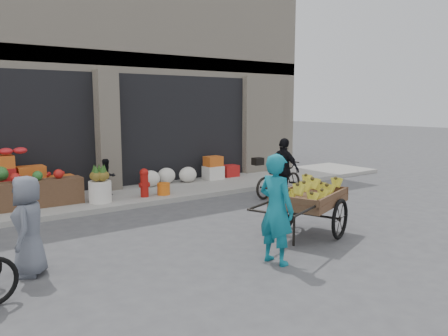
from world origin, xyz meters
TOP-DOWN VIEW (x-y plane):
  - ground at (0.00, 0.00)m, footprint 80.00×80.00m
  - sidewalk at (0.00, 4.10)m, footprint 18.00×2.20m
  - building at (0.00, 8.03)m, footprint 14.00×6.45m
  - fruit_display at (-2.48, 4.38)m, footprint 3.10×1.12m
  - pineapple_bin at (-0.75, 3.60)m, footprint 0.52×0.52m
  - fire_hydrant at (0.35, 3.55)m, footprint 0.22×0.22m
  - orange_bucket at (0.85, 3.50)m, footprint 0.32×0.32m
  - right_bay_goods at (2.61, 4.70)m, footprint 3.35×0.60m
  - seated_person at (-0.35, 4.20)m, footprint 0.51×0.43m
  - banana_cart at (1.49, -0.85)m, footprint 2.65×1.77m
  - vendor_woman at (0.14, -1.47)m, footprint 0.49×0.67m
  - vendor_grey at (-2.99, 0.19)m, footprint 0.68×0.81m
  - bicycle at (3.48, 2.10)m, footprint 1.78×0.81m
  - cyclist at (3.28, 1.70)m, footprint 0.49×0.96m

SIDE VIEW (x-z plane):
  - ground at x=0.00m, z-range 0.00..0.00m
  - sidewalk at x=0.00m, z-range 0.00..0.12m
  - orange_bucket at x=0.85m, z-range 0.12..0.42m
  - pineapple_bin at x=-0.75m, z-range 0.12..0.62m
  - right_bay_goods at x=2.61m, z-range 0.06..0.76m
  - bicycle at x=3.48m, z-range 0.00..0.90m
  - fire_hydrant at x=0.35m, z-range 0.15..0.86m
  - seated_person at x=-0.35m, z-range 0.12..1.05m
  - fruit_display at x=-2.48m, z-range 0.05..1.29m
  - vendor_grey at x=-2.99m, z-range 0.00..1.42m
  - banana_cart at x=1.49m, z-range 0.24..1.27m
  - cyclist at x=3.28m, z-range 0.00..1.56m
  - vendor_woman at x=0.14m, z-range 0.00..1.68m
  - building at x=0.00m, z-range -0.13..6.87m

